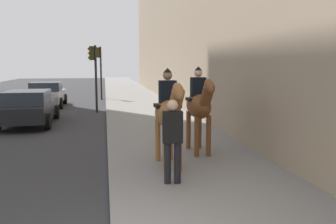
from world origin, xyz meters
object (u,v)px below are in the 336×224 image
Objects in this scene: mounted_horse_near at (169,112)px; pedestrian_greeting at (173,136)px; car_mid_lane at (46,94)px; traffic_light_near_curb at (94,67)px; traffic_light_far_curb at (99,64)px; car_near_lane at (29,107)px; mounted_horse_far at (199,105)px.

mounted_horse_near is 1.36× the size of pedestrian_greeting.
mounted_horse_near is 14.56m from car_mid_lane.
traffic_light_far_curb is (6.60, -0.20, 0.15)m from traffic_light_near_curb.
car_near_lane is (8.48, 4.43, -0.35)m from pedestrian_greeting.
mounted_horse_far is at bearing -170.07° from traffic_light_far_curb.
pedestrian_greeting is at bearing -153.03° from car_near_lane.
mounted_horse_near is 1.50m from mounted_horse_far.
mounted_horse_far is at bearing 24.96° from car_mid_lane.
mounted_horse_far is 0.63× the size of traffic_light_far_curb.
car_near_lane is at bearing -150.32° from mounted_horse_near.
traffic_light_near_curb is (3.28, -2.59, 1.58)m from car_near_lane.
mounted_horse_far reaches higher than mounted_horse_near.
car_near_lane is at bearing 34.55° from pedestrian_greeting.
pedestrian_greeting is at bearing -27.20° from mounted_horse_far.
traffic_light_far_curb is at bearing 137.84° from car_mid_lane.
traffic_light_far_curb is at bearing -176.54° from mounted_horse_near.
pedestrian_greeting is at bearing 17.47° from car_mid_lane.
pedestrian_greeting is 11.96m from traffic_light_near_curb.
car_near_lane is at bearing -138.15° from mounted_horse_far.
mounted_horse_near reaches higher than pedestrian_greeting.
pedestrian_greeting is 0.46× the size of traffic_light_far_curb.
pedestrian_greeting is (-1.21, 0.14, -0.31)m from mounted_horse_near.
pedestrian_greeting is at bearing -9.20° from mounted_horse_near.
traffic_light_far_curb is at bearing -170.41° from mounted_horse_far.
mounted_horse_far is (1.10, -1.03, 0.02)m from mounted_horse_near.
traffic_light_far_curb is at bearing -16.34° from car_near_lane.
mounted_horse_near is 8.61m from car_near_lane.
mounted_horse_near is at bearing 0.26° from pedestrian_greeting.
traffic_light_far_curb is at bearing -1.71° from traffic_light_near_curb.
traffic_light_far_curb is (3.44, -3.10, 1.74)m from car_mid_lane.
mounted_horse_near reaches higher than car_near_lane.
mounted_horse_near is 0.99× the size of mounted_horse_far.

